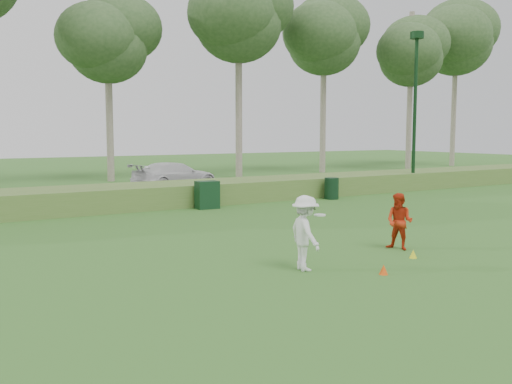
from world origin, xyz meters
TOP-DOWN VIEW (x-y plane):
  - ground at (0.00, 0.00)m, footprint 120.00×120.00m
  - reed_strip at (0.00, 12.00)m, footprint 80.00×3.00m
  - park_road at (0.00, 17.00)m, footprint 80.00×6.00m
  - lamp_post at (14.00, 11.00)m, footprint 0.70×0.70m
  - tree_4 at (2.00, 24.50)m, footprint 6.24×6.24m
  - tree_5 at (10.00, 22.50)m, footprint 7.28×7.28m
  - tree_6 at (18.00, 23.80)m, footprint 7.02×7.02m
  - tree_7 at (26.00, 22.80)m, footprint 6.50×6.50m
  - tree_8 at (33.00, 24.20)m, footprint 8.06×8.06m
  - player_white at (-1.28, -0.19)m, footprint 0.93×1.17m
  - player_red at (2.13, 0.32)m, footprint 0.78×0.88m
  - cone_orange at (-0.07, -1.40)m, footprint 0.20×0.20m
  - cone_yellow at (1.69, -0.60)m, footprint 0.19×0.19m
  - utility_cabinet at (1.43, 10.07)m, footprint 0.91×0.59m
  - trash_bin at (7.73, 10.02)m, footprint 0.84×0.84m
  - car_right at (3.36, 17.73)m, footprint 5.09×2.86m

SIDE VIEW (x-z plane):
  - ground at x=0.00m, z-range 0.00..0.00m
  - park_road at x=0.00m, z-range 0.00..0.06m
  - cone_yellow at x=1.69m, z-range 0.00..0.21m
  - cone_orange at x=-0.07m, z-range 0.00..0.22m
  - reed_strip at x=0.00m, z-range 0.00..0.90m
  - trash_bin at x=7.73m, z-range 0.00..0.98m
  - utility_cabinet at x=1.43m, z-range 0.00..1.11m
  - player_red at x=2.13m, z-range 0.00..1.48m
  - car_right at x=3.36m, z-range 0.06..1.45m
  - player_white at x=-1.28m, z-range 0.00..1.68m
  - lamp_post at x=14.00m, z-range 1.51..9.68m
  - tree_4 at x=2.00m, z-range 2.84..14.34m
  - tree_7 at x=26.00m, z-range 3.09..15.59m
  - tree_6 at x=18.00m, z-range 3.35..16.85m
  - tree_5 at x=10.00m, z-range 3.47..17.47m
  - tree_8 at x=33.00m, z-range 3.73..18.73m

